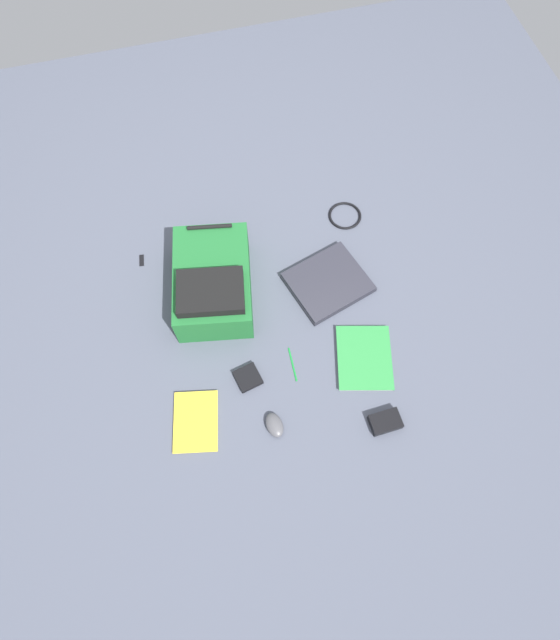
{
  "coord_description": "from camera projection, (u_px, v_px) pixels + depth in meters",
  "views": [
    {
      "loc": [
        0.17,
        0.8,
        1.88
      ],
      "look_at": [
        -0.04,
        -0.01,
        0.02
      ],
      "focal_mm": 28.95,
      "sensor_mm": 36.0,
      "label": 1
    }
  ],
  "objects": [
    {
      "name": "power_brick",
      "position": [
        385.0,
        422.0,
        1.87
      ],
      "size": [
        0.11,
        0.08,
        0.03
      ],
      "primitive_type": "cube",
      "rotation": [
        0.0,
        0.0,
        1.61
      ],
      "color": "black",
      "rests_on": "ground_plane"
    },
    {
      "name": "pen_black",
      "position": [
        293.0,
        364.0,
        1.98
      ],
      "size": [
        0.01,
        0.14,
        0.01
      ],
      "primitive_type": "cylinder",
      "rotation": [
        1.57,
        0.0,
        -0.04
      ],
      "color": "#198C33",
      "rests_on": "ground_plane"
    },
    {
      "name": "backpack",
      "position": [
        213.0,
        283.0,
        2.03
      ],
      "size": [
        0.37,
        0.48,
        0.21
      ],
      "color": "#1E662D",
      "rests_on": "ground_plane"
    },
    {
      "name": "laptop",
      "position": [
        328.0,
        282.0,
        2.11
      ],
      "size": [
        0.37,
        0.34,
        0.03
      ],
      "color": "#24242C",
      "rests_on": "ground_plane"
    },
    {
      "name": "computer_mouse",
      "position": [
        274.0,
        425.0,
        1.87
      ],
      "size": [
        0.07,
        0.1,
        0.03
      ],
      "primitive_type": "ellipsoid",
      "rotation": [
        0.0,
        0.0,
        0.13
      ],
      "color": "#4C4C51",
      "rests_on": "ground_plane"
    },
    {
      "name": "cable_coil",
      "position": [
        345.0,
        216.0,
        2.26
      ],
      "size": [
        0.14,
        0.14,
        0.01
      ],
      "primitive_type": "torus",
      "color": "black",
      "rests_on": "ground_plane"
    },
    {
      "name": "book_comic",
      "position": [
        196.0,
        422.0,
        1.88
      ],
      "size": [
        0.2,
        0.25,
        0.01
      ],
      "color": "silver",
      "rests_on": "ground_plane"
    },
    {
      "name": "book_blue",
      "position": [
        364.0,
        358.0,
        1.98
      ],
      "size": [
        0.27,
        0.31,
        0.02
      ],
      "color": "silver",
      "rests_on": "ground_plane"
    },
    {
      "name": "usb_stick",
      "position": [
        142.0,
        260.0,
        2.17
      ],
      "size": [
        0.02,
        0.06,
        0.01
      ],
      "primitive_type": "cube",
      "rotation": [
        0.0,
        0.0,
        -0.13
      ],
      "color": "black",
      "rests_on": "ground_plane"
    },
    {
      "name": "earbud_pouch",
      "position": [
        248.0,
        378.0,
        1.95
      ],
      "size": [
        0.11,
        0.11,
        0.02
      ],
      "primitive_type": "cube",
      "rotation": [
        0.0,
        0.0,
        0.22
      ],
      "color": "black",
      "rests_on": "ground_plane"
    },
    {
      "name": "ground_plane",
      "position": [
        270.0,
        328.0,
        2.05
      ],
      "size": [
        3.5,
        3.5,
        0.0
      ],
      "primitive_type": "plane",
      "color": "#4C5160"
    }
  ]
}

